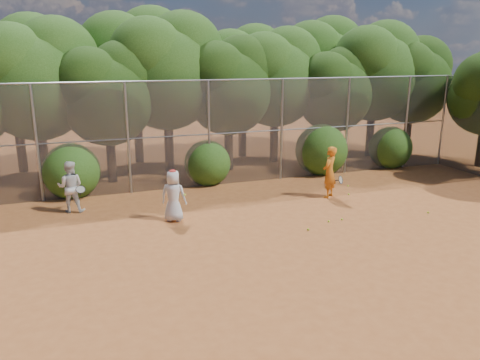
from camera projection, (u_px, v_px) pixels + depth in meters
name	position (u px, v px, depth m)	size (l,w,h in m)	color
ground	(304.00, 237.00, 13.01)	(80.00, 80.00, 0.00)	#984F22
fence_back	(231.00, 132.00, 17.89)	(20.05, 0.09, 4.03)	gray
tree_1	(36.00, 75.00, 17.45)	(4.64, 4.03, 6.35)	black
tree_2	(108.00, 90.00, 17.76)	(3.99, 3.47, 5.47)	black
tree_3	(167.00, 67.00, 19.28)	(4.89, 4.26, 6.70)	black
tree_4	(229.00, 83.00, 19.69)	(4.19, 3.64, 5.73)	black
tree_5	(276.00, 74.00, 21.16)	(4.51, 3.92, 6.17)	black
tree_6	(335.00, 87.00, 21.20)	(3.86, 3.36, 5.29)	black
tree_7	(375.00, 68.00, 22.35)	(4.77, 4.14, 6.53)	black
tree_8	(413.00, 77.00, 22.84)	(4.25, 3.70, 5.82)	black
tree_9	(13.00, 69.00, 19.17)	(4.83, 4.20, 6.62)	black
tree_10	(135.00, 61.00, 20.90)	(5.15, 4.48, 7.06)	black
tree_11	(243.00, 70.00, 22.26)	(4.64, 4.03, 6.35)	black
tree_12	(321.00, 62.00, 24.17)	(5.02, 4.37, 6.88)	black
bush_0	(71.00, 169.00, 16.54)	(2.00, 2.00, 2.00)	#224611
bush_1	(207.00, 161.00, 18.18)	(1.80, 1.80, 1.80)	#224611
bush_2	(321.00, 148.00, 19.74)	(2.20, 2.20, 2.20)	#224611
bush_3	(390.00, 146.00, 20.91)	(1.90, 1.90, 1.90)	#224611
player_yellow	(329.00, 172.00, 16.41)	(0.90, 0.76, 1.82)	orange
player_teen	(174.00, 196.00, 14.10)	(0.92, 0.81, 1.60)	silver
player_white	(70.00, 187.00, 14.90)	(0.94, 0.84, 1.67)	silver
ball_0	(342.00, 219.00, 14.31)	(0.07, 0.07, 0.07)	#BDD927
ball_1	(349.00, 194.00, 16.86)	(0.07, 0.07, 0.07)	#BDD927
ball_2	(308.00, 229.00, 13.48)	(0.07, 0.07, 0.07)	#BDD927
ball_3	(428.00, 212.00, 14.93)	(0.07, 0.07, 0.07)	#BDD927
ball_4	(329.00, 221.00, 14.14)	(0.07, 0.07, 0.07)	#BDD927
ball_5	(348.00, 186.00, 17.93)	(0.07, 0.07, 0.07)	#BDD927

